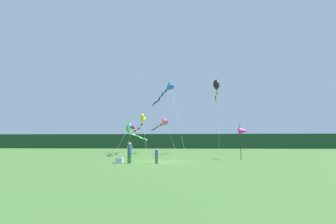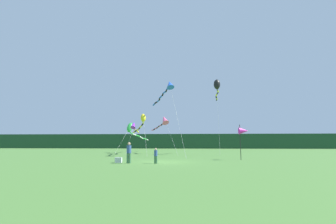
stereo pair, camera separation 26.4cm
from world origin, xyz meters
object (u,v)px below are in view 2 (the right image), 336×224
Objects in this scene: banner_flag_pole at (243,131)px; kite_blue at (168,87)px; person_adult at (129,152)px; kite_yellow at (142,121)px; cooler_box at (118,160)px; person_child at (156,155)px; kite_purple at (134,126)px; kite_black at (217,86)px; kite_rainbow at (164,120)px; kite_green at (132,129)px.

kite_blue is at bearing 141.89° from banner_flag_pole.
kite_yellow is at bearing 96.25° from person_adult.
cooler_box is at bearing -108.43° from kite_blue.
person_adult is 1.30m from cooler_box.
kite_blue reaches higher than banner_flag_pole.
person_child is at bearing -1.82° from person_adult.
kite_purple reaches higher than person_adult.
kite_yellow is at bearing -172.69° from kite_black.
kite_purple is (-5.81, 6.51, -4.54)m from kite_blue.
person_child is 16.65m from kite_rainbow.
kite_rainbow is 6.70m from kite_blue.
person_adult is 13.92m from kite_yellow.
kite_purple is at bearing 108.11° from person_child.
kite_blue is (0.19, 10.67, 8.09)m from person_child.
cooler_box is at bearing -125.70° from kite_black.
kite_yellow is at bearing 92.15° from cooler_box.
kite_blue reaches higher than person_child.
kite_green is (-5.77, 3.87, -1.10)m from kite_rainbow.
kite_blue reaches higher than kite_yellow.
kite_purple is at bearing 131.72° from kite_blue.
kite_black is (9.26, 14.71, 8.90)m from person_adult.
kite_rainbow reaches higher than person_child.
cooler_box is 0.16× the size of banner_flag_pole.
banner_flag_pole is 0.41× the size of kite_yellow.
kite_black is (-1.02, 10.29, 7.07)m from banner_flag_pole.
kite_blue is at bearing -149.06° from kite_black.
person_child is 2.21× the size of cooler_box.
kite_yellow is (1.95, -3.78, 0.45)m from kite_purple.
kite_yellow is (2.96, -6.54, 0.83)m from kite_green.
kite_green reaches higher than kite_purple.
kite_black reaches higher than kite_purple.
kite_black is (7.05, 14.78, 9.16)m from person_child.
kite_blue is at bearing -53.69° from kite_green.
kite_purple is 0.80× the size of kite_yellow.
kite_black is at bearing 95.64° from banner_flag_pole.
kite_green is (-6.82, 9.28, -4.92)m from kite_blue.
cooler_box is at bearing -160.62° from banner_flag_pole.
banner_flag_pole is at bearing -84.36° from kite_black.
cooler_box is 0.05× the size of kite_green.
kite_blue is at bearing 88.99° from person_child.
person_adult is at bearing -24.97° from cooler_box.
banner_flag_pole is 0.35× the size of kite_blue.
kite_purple is (-13.69, 12.69, 1.46)m from banner_flag_pole.
person_adult is at bearing -78.74° from kite_purple.
kite_green is (-1.01, 2.76, -0.38)m from kite_purple.
cooler_box is 17.30m from kite_purple.
kite_blue is 1.17× the size of kite_yellow.
kite_rainbow reaches higher than banner_flag_pole.
kite_black is at bearing -9.31° from kite_rainbow.
cooler_box is at bearing -81.70° from kite_purple.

